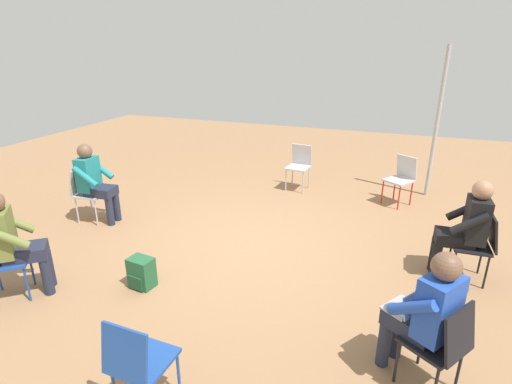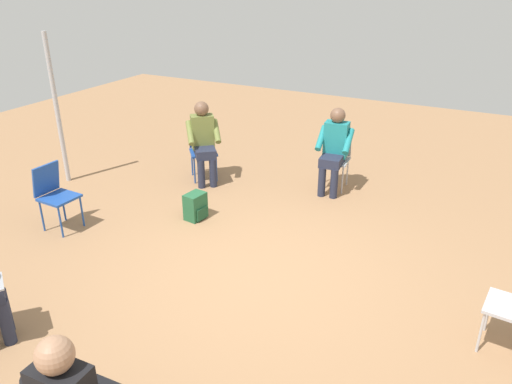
{
  "view_description": "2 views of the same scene",
  "coord_description": "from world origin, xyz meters",
  "views": [
    {
      "loc": [
        -4.6,
        -1.77,
        2.66
      ],
      "look_at": [
        0.15,
        -0.01,
        0.76
      ],
      "focal_mm": 28.0,
      "sensor_mm": 36.0,
      "label": 1
    },
    {
      "loc": [
        2.1,
        -4.06,
        3.08
      ],
      "look_at": [
        -0.18,
        0.35,
        0.82
      ],
      "focal_mm": 35.0,
      "sensor_mm": 36.0,
      "label": 2
    }
  ],
  "objects": [
    {
      "name": "chair_west",
      "position": [
        -2.76,
        -0.17,
        0.5
      ],
      "size": [
        0.45,
        0.42,
        0.85
      ],
      "rotation": [
        0.0,
        0.0,
        -1.61
      ],
      "color": "#1E4799",
      "rests_on": "ground"
    },
    {
      "name": "tent_pole_near",
      "position": [
        -3.85,
        1.01,
        1.13
      ],
      "size": [
        0.07,
        0.07,
        2.26
      ],
      "primitive_type": "cylinder",
      "color": "#B2B2B7",
      "rests_on": "ground"
    },
    {
      "name": "chair_north",
      "position": [
        -0.06,
        2.73,
        0.5
      ],
      "size": [
        0.44,
        0.47,
        0.85
      ],
      "rotation": [
        0.0,
        0.0,
        -3.05
      ],
      "color": "#B7B7BC",
      "rests_on": "ground"
    },
    {
      "name": "backpack_near_laptop_user",
      "position": [
        -1.34,
        0.84,
        0.16
      ],
      "size": [
        0.27,
        0.3,
        0.36
      ],
      "rotation": [
        0.0,
        0.0,
        4.58
      ],
      "color": "#235B38",
      "rests_on": "ground"
    },
    {
      "name": "chair_northwest",
      "position": [
        -2.04,
        2.12,
        0.5
      ],
      "size": [
        0.58,
        0.59,
        0.85
      ],
      "rotation": [
        0.0,
        0.0,
        -2.44
      ],
      "color": "#1E4799",
      "rests_on": "ground"
    },
    {
      "name": "person_in_olive",
      "position": [
        -1.93,
        2.0,
        0.69
      ],
      "size": [
        0.63,
        0.63,
        1.24
      ],
      "rotation": [
        0.0,
        0.0,
        -2.44
      ],
      "color": "#23283D",
      "rests_on": "ground"
    },
    {
      "name": "person_in_teal",
      "position": [
        -0.04,
        2.56,
        0.69
      ],
      "size": [
        0.53,
        0.54,
        1.24
      ],
      "rotation": [
        0.0,
        0.0,
        -3.05
      ],
      "color": "#23283D",
      "rests_on": "ground"
    },
    {
      "name": "ground_plane",
      "position": [
        0.0,
        0.0,
        0.0
      ],
      "size": [
        16.64,
        16.64,
        0.0
      ],
      "primitive_type": "plane",
      "color": "#99704C"
    }
  ]
}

